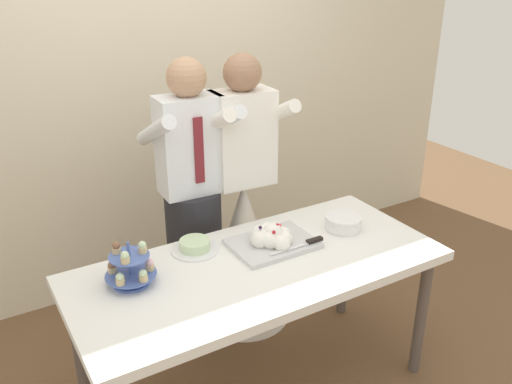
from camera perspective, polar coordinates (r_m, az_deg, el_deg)
rear_wall at (r=3.59m, az=-11.53°, el=12.18°), size 5.20×0.10×2.90m
dessert_table at (r=2.67m, az=0.27°, el=-8.82°), size 1.80×0.80×0.78m
cupcake_stand at (r=2.51m, az=-12.97°, el=-7.76°), size 0.23×0.23×0.21m
main_cake_tray at (r=2.76m, az=1.63°, el=-4.82°), size 0.44×0.31×0.13m
plate_stack at (r=2.97m, az=9.10°, el=-3.13°), size 0.20×0.20×0.08m
round_cake at (r=2.75m, az=-6.40°, el=-5.64°), size 0.24×0.24×0.06m
person_groom at (r=3.13m, az=-6.53°, el=-2.82°), size 0.48×0.50×1.66m
person_bride at (r=3.30m, az=-1.27°, el=-4.44°), size 0.56×0.56×1.66m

